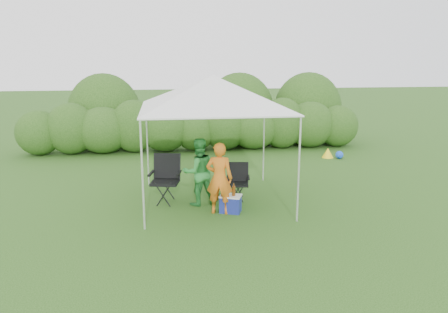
{
  "coord_description": "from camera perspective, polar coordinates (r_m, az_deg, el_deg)",
  "views": [
    {
      "loc": [
        -1.09,
        -8.93,
        3.22
      ],
      "look_at": [
        0.22,
        0.4,
        1.05
      ],
      "focal_mm": 35.0,
      "sensor_mm": 36.0,
      "label": 1
    }
  ],
  "objects": [
    {
      "name": "cooler",
      "position": [
        9.25,
        0.86,
        -6.17
      ],
      "size": [
        0.53,
        0.46,
        0.37
      ],
      "rotation": [
        0.0,
        0.0,
        -0.37
      ],
      "color": "navy",
      "rests_on": "ground"
    },
    {
      "name": "chair_right",
      "position": [
        10.04,
        1.86,
        -2.91
      ],
      "size": [
        0.58,
        0.54,
        0.83
      ],
      "rotation": [
        0.0,
        0.0,
        -0.16
      ],
      "color": "black",
      "rests_on": "ground"
    },
    {
      "name": "hedge",
      "position": [
        15.16,
        -3.8,
        3.85
      ],
      "size": [
        11.85,
        1.53,
        1.8
      ],
      "color": "#30581B",
      "rests_on": "ground"
    },
    {
      "name": "woman",
      "position": [
        9.59,
        -3.34,
        -2.0
      ],
      "size": [
        0.84,
        0.73,
        1.49
      ],
      "primitive_type": "imported",
      "rotation": [
        0.0,
        0.0,
        3.4
      ],
      "color": "#2C8838",
      "rests_on": "ground"
    },
    {
      "name": "canopy",
      "position": [
        9.52,
        -1.44,
        8.4
      ],
      "size": [
        3.1,
        3.1,
        2.83
      ],
      "color": "silver",
      "rests_on": "ground"
    },
    {
      "name": "lawn_toy",
      "position": [
        14.54,
        13.77,
        0.4
      ],
      "size": [
        0.62,
        0.52,
        0.31
      ],
      "color": "yellow",
      "rests_on": "ground"
    },
    {
      "name": "ground",
      "position": [
        9.56,
        -1.01,
        -6.73
      ],
      "size": [
        70.0,
        70.0,
        0.0
      ],
      "primitive_type": "plane",
      "color": "#315C1D"
    },
    {
      "name": "chair_left",
      "position": [
        9.89,
        -7.6,
        -2.44
      ],
      "size": [
        0.76,
        0.72,
        1.08
      ],
      "rotation": [
        0.0,
        0.0,
        -0.21
      ],
      "color": "black",
      "rests_on": "ground"
    },
    {
      "name": "bottle",
      "position": [
        9.12,
        1.28,
        -4.35
      ],
      "size": [
        0.07,
        0.07,
        0.26
      ],
      "primitive_type": "cylinder",
      "color": "#592D0C",
      "rests_on": "cooler"
    },
    {
      "name": "man",
      "position": [
        9.03,
        -0.61,
        -2.86
      ],
      "size": [
        0.63,
        0.5,
        1.51
      ],
      "primitive_type": "imported",
      "rotation": [
        0.0,
        0.0,
        2.86
      ],
      "color": "orange",
      "rests_on": "ground"
    }
  ]
}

